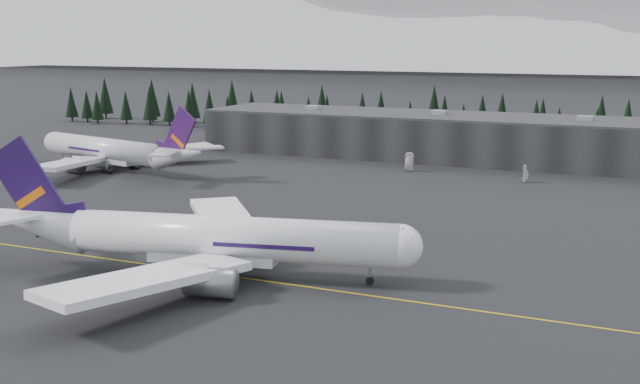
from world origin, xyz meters
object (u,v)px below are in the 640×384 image
at_px(terminal, 473,138).
at_px(jet_parked, 117,151).
at_px(gse_vehicle_a, 410,169).
at_px(gse_vehicle_b, 525,179).
at_px(jet_main, 195,237).

xyz_separation_m(terminal, jet_parked, (-79.71, -57.68, -1.13)).
relative_size(gse_vehicle_a, gse_vehicle_b, 1.15).
distance_m(jet_main, jet_parked, 99.46).
bearing_deg(jet_main, jet_parked, 121.80).
bearing_deg(jet_main, gse_vehicle_a, 77.23).
xyz_separation_m(terminal, gse_vehicle_a, (-10.07, -26.60, -5.61)).
height_order(jet_main, gse_vehicle_a, jet_main).
relative_size(terminal, gse_vehicle_b, 37.18).
height_order(jet_parked, gse_vehicle_b, jet_parked).
bearing_deg(gse_vehicle_a, terminal, 73.51).
bearing_deg(gse_vehicle_b, jet_parked, -82.38).
distance_m(jet_main, gse_vehicle_b, 101.99).
distance_m(gse_vehicle_a, gse_vehicle_b, 30.86).
bearing_deg(jet_main, gse_vehicle_b, 59.78).
bearing_deg(terminal, jet_main, -94.26).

